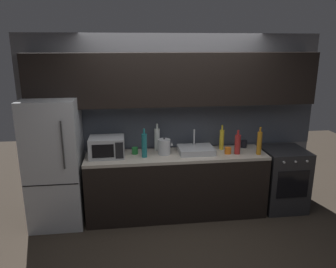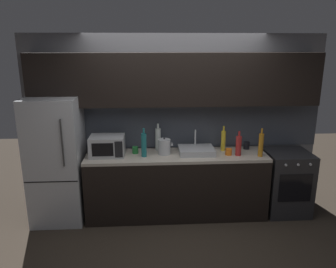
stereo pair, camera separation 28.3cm
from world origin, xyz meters
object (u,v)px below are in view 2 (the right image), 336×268
object	(u,v)px
microwave	(107,146)
wine_bottle_teal	(144,145)
wine_bottle_red	(239,145)
mug_green	(135,150)
kettle	(164,147)
wine_bottle_clear	(158,139)
refrigerator	(57,160)
mug_dark	(246,145)
mug_orange	(229,152)
oven_range	(286,182)
wine_bottle_amber	(261,145)
wine_bottle_yellow	(223,140)

from	to	relation	value
microwave	wine_bottle_teal	xyz separation A→B (m)	(0.49, -0.08, 0.03)
wine_bottle_red	mug_green	xyz separation A→B (m)	(-1.39, 0.17, -0.09)
kettle	wine_bottle_clear	distance (m)	0.21
refrigerator	mug_green	xyz separation A→B (m)	(1.05, 0.08, 0.09)
refrigerator	wine_bottle_teal	bearing A→B (deg)	-3.03
mug_dark	wine_bottle_teal	bearing A→B (deg)	-170.70
wine_bottle_clear	mug_orange	bearing A→B (deg)	-16.27
wine_bottle_clear	microwave	bearing A→B (deg)	-164.44
kettle	mug_green	world-z (taller)	kettle
oven_range	mug_dark	world-z (taller)	mug_dark
wine_bottle_teal	mug_green	xyz separation A→B (m)	(-0.12, 0.14, -0.12)
wine_bottle_clear	mug_dark	world-z (taller)	wine_bottle_clear
wine_bottle_amber	mug_orange	world-z (taller)	wine_bottle_amber
refrigerator	mug_green	bearing A→B (deg)	4.39
wine_bottle_yellow	mug_dark	xyz separation A→B (m)	(0.35, 0.05, -0.09)
microwave	wine_bottle_red	size ratio (longest dim) A/B	1.37
oven_range	wine_bottle_red	xyz separation A→B (m)	(-0.75, -0.08, 0.59)
wine_bottle_teal	oven_range	bearing A→B (deg)	1.72
wine_bottle_amber	wine_bottle_teal	world-z (taller)	wine_bottle_teal
microwave	wine_bottle_yellow	bearing A→B (deg)	4.07
microwave	mug_dark	bearing A→B (deg)	4.66
microwave	wine_bottle_clear	xyz separation A→B (m)	(0.69, 0.19, 0.03)
refrigerator	wine_bottle_clear	world-z (taller)	refrigerator
mug_dark	mug_green	xyz separation A→B (m)	(-1.59, -0.10, -0.01)
oven_range	wine_bottle_red	bearing A→B (deg)	-173.55
oven_range	mug_orange	distance (m)	1.00
microwave	wine_bottle_yellow	size ratio (longest dim) A/B	1.30
kettle	wine_bottle_yellow	distance (m)	0.84
wine_bottle_yellow	wine_bottle_red	bearing A→B (deg)	-53.97
oven_range	mug_dark	distance (m)	0.77
refrigerator	oven_range	size ratio (longest dim) A/B	1.89
wine_bottle_red	mug_orange	size ratio (longest dim) A/B	3.79
mug_orange	refrigerator	bearing A→B (deg)	178.35
kettle	wine_bottle_clear	world-z (taller)	wine_bottle_clear
oven_range	wine_bottle_red	world-z (taller)	wine_bottle_red
oven_range	wine_bottle_amber	distance (m)	0.78
wine_bottle_clear	mug_green	size ratio (longest dim) A/B	4.16
mug_green	mug_orange	xyz separation A→B (m)	(1.27, -0.15, -0.00)
oven_range	mug_dark	bearing A→B (deg)	162.09
oven_range	mug_orange	world-z (taller)	mug_orange
wine_bottle_amber	wine_bottle_yellow	size ratio (longest dim) A/B	1.08
wine_bottle_clear	mug_orange	distance (m)	1.00
wine_bottle_yellow	mug_green	world-z (taller)	wine_bottle_yellow
wine_bottle_yellow	mug_green	xyz separation A→B (m)	(-1.24, -0.05, -0.10)
mug_orange	wine_bottle_clear	bearing A→B (deg)	163.73
mug_dark	oven_range	bearing A→B (deg)	-17.91
refrigerator	mug_orange	size ratio (longest dim) A/B	19.30
refrigerator	wine_bottle_red	size ratio (longest dim) A/B	5.10
mug_green	wine_bottle_amber	bearing A→B (deg)	-7.66
oven_range	mug_green	world-z (taller)	mug_green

